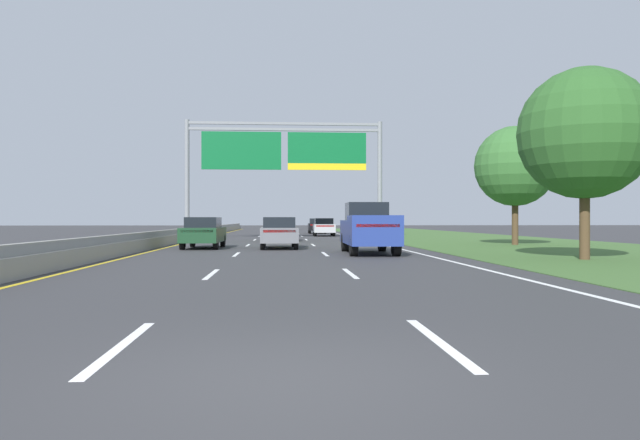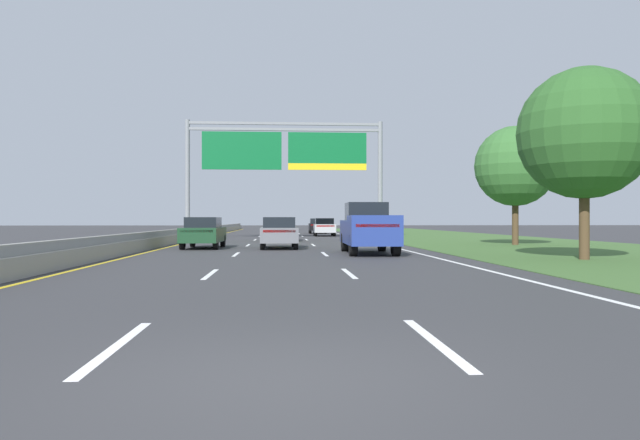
{
  "view_description": "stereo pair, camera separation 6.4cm",
  "coord_description": "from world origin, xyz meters",
  "px_view_note": "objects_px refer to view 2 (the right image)",
  "views": [
    {
      "loc": [
        -0.03,
        -5.44,
        1.45
      ],
      "look_at": [
        2.1,
        26.27,
        1.43
      ],
      "focal_mm": 33.43,
      "sensor_mm": 36.0,
      "label": 1
    },
    {
      "loc": [
        0.03,
        -5.45,
        1.45
      ],
      "look_at": [
        2.1,
        26.27,
        1.43
      ],
      "focal_mm": 33.43,
      "sensor_mm": 36.0,
      "label": 2
    }
  ],
  "objects_px": {
    "car_grey_centre_lane_sedan": "(279,232)",
    "roadside_tree_near": "(584,134)",
    "pickup_truck_blue": "(368,228)",
    "car_black_right_lane_sedan": "(318,226)",
    "car_darkgreen_left_lane_sedan": "(204,232)",
    "overhead_sign_gantry": "(285,155)",
    "car_silver_right_lane_sedan": "(324,227)",
    "car_gold_centre_lane_sedan": "(281,229)",
    "roadside_tree_mid": "(515,166)"
  },
  "relations": [
    {
      "from": "pickup_truck_blue",
      "to": "car_silver_right_lane_sedan",
      "type": "distance_m",
      "value": 27.28
    },
    {
      "from": "car_grey_centre_lane_sedan",
      "to": "roadside_tree_near",
      "type": "height_order",
      "value": "roadside_tree_near"
    },
    {
      "from": "car_black_right_lane_sedan",
      "to": "roadside_tree_near",
      "type": "bearing_deg",
      "value": -169.08
    },
    {
      "from": "pickup_truck_blue",
      "to": "roadside_tree_mid",
      "type": "bearing_deg",
      "value": -50.01
    },
    {
      "from": "pickup_truck_blue",
      "to": "car_darkgreen_left_lane_sedan",
      "type": "height_order",
      "value": "pickup_truck_blue"
    },
    {
      "from": "overhead_sign_gantry",
      "to": "roadside_tree_mid",
      "type": "xyz_separation_m",
      "value": [
        13.0,
        -12.43,
        -1.89
      ]
    },
    {
      "from": "car_black_right_lane_sedan",
      "to": "roadside_tree_mid",
      "type": "xyz_separation_m",
      "value": [
        9.46,
        -29.36,
        3.66
      ]
    },
    {
      "from": "car_darkgreen_left_lane_sedan",
      "to": "roadside_tree_mid",
      "type": "relative_size",
      "value": 0.65
    },
    {
      "from": "pickup_truck_blue",
      "to": "roadside_tree_near",
      "type": "xyz_separation_m",
      "value": [
        7.13,
        -4.59,
        3.46
      ]
    },
    {
      "from": "car_gold_centre_lane_sedan",
      "to": "car_darkgreen_left_lane_sedan",
      "type": "bearing_deg",
      "value": 159.97
    },
    {
      "from": "pickup_truck_blue",
      "to": "car_darkgreen_left_lane_sedan",
      "type": "bearing_deg",
      "value": 56.62
    },
    {
      "from": "pickup_truck_blue",
      "to": "car_black_right_lane_sedan",
      "type": "bearing_deg",
      "value": 0.86
    },
    {
      "from": "overhead_sign_gantry",
      "to": "car_black_right_lane_sedan",
      "type": "height_order",
      "value": "overhead_sign_gantry"
    },
    {
      "from": "car_darkgreen_left_lane_sedan",
      "to": "car_gold_centre_lane_sedan",
      "type": "distance_m",
      "value": 10.75
    },
    {
      "from": "car_black_right_lane_sedan",
      "to": "car_darkgreen_left_lane_sedan",
      "type": "distance_m",
      "value": 32.78
    },
    {
      "from": "roadside_tree_near",
      "to": "overhead_sign_gantry",
      "type": "bearing_deg",
      "value": 113.13
    },
    {
      "from": "car_silver_right_lane_sedan",
      "to": "roadside_tree_mid",
      "type": "xyz_separation_m",
      "value": [
        9.47,
        -19.55,
        3.66
      ]
    },
    {
      "from": "car_gold_centre_lane_sedan",
      "to": "car_grey_centre_lane_sedan",
      "type": "xyz_separation_m",
      "value": [
        -0.11,
        -10.4,
        0.0
      ]
    },
    {
      "from": "car_silver_right_lane_sedan",
      "to": "roadside_tree_mid",
      "type": "distance_m",
      "value": 22.03
    },
    {
      "from": "car_darkgreen_left_lane_sedan",
      "to": "roadside_tree_mid",
      "type": "xyz_separation_m",
      "value": [
        17.2,
        2.49,
        3.66
      ]
    },
    {
      "from": "overhead_sign_gantry",
      "to": "car_black_right_lane_sedan",
      "type": "distance_m",
      "value": 18.17
    },
    {
      "from": "car_silver_right_lane_sedan",
      "to": "overhead_sign_gantry",
      "type": "bearing_deg",
      "value": 155.02
    },
    {
      "from": "car_silver_right_lane_sedan",
      "to": "pickup_truck_blue",
      "type": "bearing_deg",
      "value": -178.78
    },
    {
      "from": "car_black_right_lane_sedan",
      "to": "car_darkgreen_left_lane_sedan",
      "type": "xyz_separation_m",
      "value": [
        -7.75,
        -31.86,
        0.0
      ]
    },
    {
      "from": "overhead_sign_gantry",
      "to": "roadside_tree_mid",
      "type": "height_order",
      "value": "overhead_sign_gantry"
    },
    {
      "from": "overhead_sign_gantry",
      "to": "car_gold_centre_lane_sedan",
      "type": "bearing_deg",
      "value": -93.25
    },
    {
      "from": "overhead_sign_gantry",
      "to": "roadside_tree_near",
      "type": "height_order",
      "value": "overhead_sign_gantry"
    },
    {
      "from": "car_black_right_lane_sedan",
      "to": "car_silver_right_lane_sedan",
      "type": "distance_m",
      "value": 9.81
    },
    {
      "from": "pickup_truck_blue",
      "to": "car_darkgreen_left_lane_sedan",
      "type": "distance_m",
      "value": 9.28
    },
    {
      "from": "pickup_truck_blue",
      "to": "overhead_sign_gantry",
      "type": "bearing_deg",
      "value": 10.7
    },
    {
      "from": "car_grey_centre_lane_sedan",
      "to": "roadside_tree_near",
      "type": "distance_m",
      "value": 14.94
    },
    {
      "from": "overhead_sign_gantry",
      "to": "car_darkgreen_left_lane_sedan",
      "type": "xyz_separation_m",
      "value": [
        -4.21,
        -14.92,
        -5.55
      ]
    },
    {
      "from": "pickup_truck_blue",
      "to": "car_silver_right_lane_sedan",
      "type": "relative_size",
      "value": 1.22
    },
    {
      "from": "car_black_right_lane_sedan",
      "to": "car_gold_centre_lane_sedan",
      "type": "xyz_separation_m",
      "value": [
        -3.82,
        -21.84,
        0.0
      ]
    },
    {
      "from": "car_grey_centre_lane_sedan",
      "to": "roadside_tree_near",
      "type": "bearing_deg",
      "value": -131.37
    },
    {
      "from": "car_gold_centre_lane_sedan",
      "to": "pickup_truck_blue",
      "type": "bearing_deg",
      "value": -164.86
    },
    {
      "from": "car_silver_right_lane_sedan",
      "to": "roadside_tree_near",
      "type": "distance_m",
      "value": 32.86
    },
    {
      "from": "car_silver_right_lane_sedan",
      "to": "roadside_tree_near",
      "type": "height_order",
      "value": "roadside_tree_near"
    },
    {
      "from": "car_silver_right_lane_sedan",
      "to": "car_gold_centre_lane_sedan",
      "type": "xyz_separation_m",
      "value": [
        -3.81,
        -12.03,
        0.0
      ]
    },
    {
      "from": "pickup_truck_blue",
      "to": "car_gold_centre_lane_sedan",
      "type": "relative_size",
      "value": 1.22
    },
    {
      "from": "pickup_truck_blue",
      "to": "roadside_tree_mid",
      "type": "xyz_separation_m",
      "value": [
        9.55,
        7.73,
        3.41
      ]
    },
    {
      "from": "car_black_right_lane_sedan",
      "to": "car_gold_centre_lane_sedan",
      "type": "bearing_deg",
      "value": 171.43
    },
    {
      "from": "car_silver_right_lane_sedan",
      "to": "car_gold_centre_lane_sedan",
      "type": "distance_m",
      "value": 12.62
    },
    {
      "from": "car_grey_centre_lane_sedan",
      "to": "roadside_tree_mid",
      "type": "relative_size",
      "value": 0.65
    },
    {
      "from": "car_black_right_lane_sedan",
      "to": "car_darkgreen_left_lane_sedan",
      "type": "relative_size",
      "value": 1.0
    },
    {
      "from": "overhead_sign_gantry",
      "to": "car_black_right_lane_sedan",
      "type": "relative_size",
      "value": 3.39
    },
    {
      "from": "car_silver_right_lane_sedan",
      "to": "car_black_right_lane_sedan",
      "type": "bearing_deg",
      "value": 1.35
    },
    {
      "from": "overhead_sign_gantry",
      "to": "pickup_truck_blue",
      "type": "relative_size",
      "value": 2.77
    },
    {
      "from": "car_silver_right_lane_sedan",
      "to": "car_gold_centre_lane_sedan",
      "type": "bearing_deg",
      "value": 163.83
    },
    {
      "from": "overhead_sign_gantry",
      "to": "car_gold_centre_lane_sedan",
      "type": "xyz_separation_m",
      "value": [
        -0.28,
        -4.91,
        -5.55
      ]
    }
  ]
}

